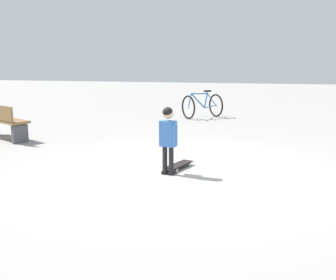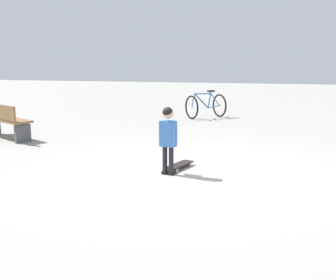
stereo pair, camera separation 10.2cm
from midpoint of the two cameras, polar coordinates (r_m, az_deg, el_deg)
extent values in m
plane|color=gray|center=(6.56, 2.89, -4.55)|extent=(50.00, 50.00, 0.00)
cylinder|color=black|center=(6.42, -0.90, -2.67)|extent=(0.08, 0.08, 0.42)
cube|color=black|center=(6.50, -0.77, -4.46)|extent=(0.16, 0.11, 0.05)
cylinder|color=black|center=(6.38, -0.02, -2.78)|extent=(0.08, 0.08, 0.42)
cube|color=black|center=(6.46, 0.10, -4.57)|extent=(0.16, 0.11, 0.05)
cube|color=#386BB7|center=(6.31, -0.46, 0.89)|extent=(0.19, 0.27, 0.40)
cylinder|color=#386BB7|center=(6.47, -1.29, 1.14)|extent=(0.06, 0.06, 0.32)
cylinder|color=#386BB7|center=(6.19, 0.57, 0.69)|extent=(0.06, 0.06, 0.32)
sphere|color=beige|center=(6.27, -0.47, 3.73)|extent=(0.17, 0.17, 0.17)
sphere|color=black|center=(6.25, -0.51, 3.85)|extent=(0.16, 0.16, 0.16)
cube|color=black|center=(6.81, 1.13, -3.40)|extent=(0.65, 0.38, 0.02)
cube|color=#B7B7BC|center=(6.99, 2.04, -3.13)|extent=(0.06, 0.11, 0.02)
cube|color=#B7B7BC|center=(6.63, 0.16, -3.92)|extent=(0.06, 0.11, 0.02)
cylinder|color=beige|center=(7.03, 1.51, -3.23)|extent=(0.06, 0.05, 0.06)
cylinder|color=beige|center=(6.96, 2.58, -3.39)|extent=(0.06, 0.05, 0.06)
cylinder|color=beige|center=(6.67, -0.38, -4.02)|extent=(0.06, 0.05, 0.06)
cylinder|color=beige|center=(6.60, 0.72, -4.20)|extent=(0.06, 0.05, 0.06)
torus|color=black|center=(12.36, 2.59, 4.55)|extent=(0.55, 0.52, 0.71)
torus|color=black|center=(12.94, 6.42, 4.78)|extent=(0.55, 0.52, 0.71)
cylinder|color=#B7B7BC|center=(12.36, 2.59, 4.55)|extent=(0.08, 0.08, 0.06)
cylinder|color=#B7B7BC|center=(12.94, 6.42, 4.78)|extent=(0.08, 0.08, 0.06)
cylinder|color=#2D6BB7|center=(12.53, 3.94, 5.43)|extent=(0.38, 0.40, 0.48)
cylinder|color=#2D6BB7|center=(12.54, 4.14, 6.41)|extent=(0.43, 0.46, 0.06)
cylinder|color=#2D6BB7|center=(12.70, 5.05, 5.53)|extent=(0.12, 0.13, 0.48)
cylinder|color=#2D6BB7|center=(12.81, 5.64, 4.62)|extent=(0.32, 0.34, 0.08)
cylinder|color=#2D6BB7|center=(12.82, 5.84, 5.59)|extent=(0.26, 0.28, 0.40)
cylinder|color=#2D6BB7|center=(12.37, 2.80, 5.48)|extent=(0.11, 0.12, 0.41)
cube|color=black|center=(12.70, 5.26, 6.77)|extent=(0.22, 0.23, 0.05)
cylinder|color=#B7B7BC|center=(12.37, 3.01, 6.78)|extent=(0.35, 0.33, 0.02)
cube|color=brown|center=(9.97, -22.16, 2.63)|extent=(1.13, 1.62, 0.05)
cube|color=#4C4C51|center=(9.40, -20.11, 0.79)|extent=(0.35, 0.23, 0.39)
camera|label=1|loc=(0.05, -90.46, -0.09)|focal=44.02mm
camera|label=2|loc=(0.05, 89.54, 0.09)|focal=44.02mm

